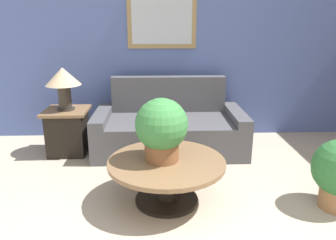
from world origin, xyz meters
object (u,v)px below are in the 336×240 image
(potted_plant_on_table, at_px, (162,128))
(table_lamp, at_px, (63,80))
(coffee_table, at_px, (167,172))
(side_table, at_px, (68,131))
(couch_main, at_px, (169,129))

(potted_plant_on_table, bearing_deg, table_lamp, 133.81)
(coffee_table, distance_m, potted_plant_on_table, 0.42)
(coffee_table, xyz_separation_m, table_lamp, (-1.21, 1.23, 0.64))
(table_lamp, xyz_separation_m, potted_plant_on_table, (1.17, -1.22, -0.22))
(table_lamp, distance_m, potted_plant_on_table, 1.70)
(potted_plant_on_table, bearing_deg, side_table, 133.81)
(side_table, height_order, table_lamp, table_lamp)
(coffee_table, height_order, side_table, side_table)
(couch_main, height_order, side_table, couch_main)
(table_lamp, relative_size, potted_plant_on_table, 0.91)
(table_lamp, bearing_deg, side_table, 90.00)
(side_table, relative_size, table_lamp, 1.09)
(coffee_table, xyz_separation_m, potted_plant_on_table, (-0.04, 0.01, 0.42))
(couch_main, relative_size, side_table, 3.33)
(side_table, relative_size, potted_plant_on_table, 1.00)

